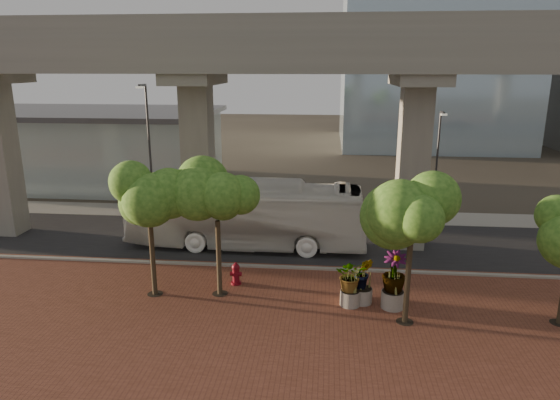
# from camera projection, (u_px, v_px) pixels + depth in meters

# --- Properties ---
(ground) EXTENTS (160.00, 160.00, 0.00)m
(ground) POSITION_uv_depth(u_px,v_px,m) (300.00, 255.00, 27.20)
(ground) COLOR #373128
(ground) RESTS_ON ground
(brick_plaza) EXTENTS (70.00, 13.00, 0.06)m
(brick_plaza) POSITION_uv_depth(u_px,v_px,m) (289.00, 329.00, 19.50)
(brick_plaza) COLOR brown
(brick_plaza) RESTS_ON ground
(asphalt_road) EXTENTS (90.00, 8.00, 0.04)m
(asphalt_road) POSITION_uv_depth(u_px,v_px,m) (302.00, 242.00, 29.11)
(asphalt_road) COLOR black
(asphalt_road) RESTS_ON ground
(curb_strip) EXTENTS (70.00, 0.25, 0.16)m
(curb_strip) POSITION_uv_depth(u_px,v_px,m) (298.00, 268.00, 25.25)
(curb_strip) COLOR gray
(curb_strip) RESTS_ON ground
(far_sidewalk) EXTENTS (90.00, 3.00, 0.06)m
(far_sidewalk) POSITION_uv_depth(u_px,v_px,m) (307.00, 215.00, 34.39)
(far_sidewalk) COLOR gray
(far_sidewalk) RESTS_ON ground
(transit_viaduct) EXTENTS (72.00, 5.60, 12.40)m
(transit_viaduct) POSITION_uv_depth(u_px,v_px,m) (304.00, 117.00, 27.21)
(transit_viaduct) COLOR gray
(transit_viaduct) RESTS_ON ground
(station_pavilion) EXTENTS (23.00, 13.00, 6.30)m
(station_pavilion) POSITION_uv_depth(u_px,v_px,m) (83.00, 146.00, 43.60)
(station_pavilion) COLOR silver
(station_pavilion) RESTS_ON ground
(transit_bus) EXTENTS (13.46, 3.45, 3.73)m
(transit_bus) POSITION_uv_depth(u_px,v_px,m) (246.00, 215.00, 28.06)
(transit_bus) COLOR white
(transit_bus) RESTS_ON ground
(fire_hydrant) EXTENTS (0.54, 0.48, 1.07)m
(fire_hydrant) POSITION_uv_depth(u_px,v_px,m) (236.00, 274.00, 23.36)
(fire_hydrant) COLOR maroon
(fire_hydrant) RESTS_ON ground
(planter_front) EXTENTS (1.90, 1.90, 2.09)m
(planter_front) POSITION_uv_depth(u_px,v_px,m) (351.00, 278.00, 21.09)
(planter_front) COLOR #ABA99B
(planter_front) RESTS_ON ground
(planter_right) EXTENTS (2.35, 2.35, 2.51)m
(planter_right) POSITION_uv_depth(u_px,v_px,m) (394.00, 274.00, 20.81)
(planter_right) COLOR #9D998E
(planter_right) RESTS_ON ground
(planter_left) EXTENTS (1.89, 1.89, 2.08)m
(planter_left) POSITION_uv_depth(u_px,v_px,m) (363.00, 275.00, 21.33)
(planter_left) COLOR gray
(planter_left) RESTS_ON ground
(street_tree_far_west) EXTENTS (3.57, 3.57, 6.16)m
(street_tree_far_west) POSITION_uv_depth(u_px,v_px,m) (148.00, 197.00, 21.29)
(street_tree_far_west) COLOR #423626
(street_tree_far_west) RESTS_ON ground
(street_tree_near_west) EXTENTS (3.78, 3.78, 6.27)m
(street_tree_near_west) POSITION_uv_depth(u_px,v_px,m) (217.00, 197.00, 21.30)
(street_tree_near_west) COLOR #423626
(street_tree_near_west) RESTS_ON ground
(street_tree_near_east) EXTENTS (4.17, 4.17, 6.48)m
(street_tree_near_east) POSITION_uv_depth(u_px,v_px,m) (413.00, 213.00, 18.83)
(street_tree_near_east) COLOR #423626
(street_tree_near_east) RESTS_ON ground
(streetlamp_west) EXTENTS (0.44, 1.27, 8.79)m
(streetlamp_west) POSITION_uv_depth(u_px,v_px,m) (148.00, 140.00, 33.84)
(streetlamp_west) COLOR #2C2C30
(streetlamp_west) RESTS_ON ground
(streetlamp_east) EXTENTS (0.36, 1.05, 7.23)m
(streetlamp_east) POSITION_uv_depth(u_px,v_px,m) (437.00, 159.00, 31.82)
(streetlamp_east) COLOR #2D2E32
(streetlamp_east) RESTS_ON ground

